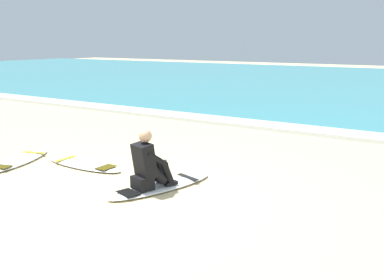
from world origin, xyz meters
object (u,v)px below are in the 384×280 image
surfboard_spare_far (19,160)px  surfboard_spare_near (84,164)px  surfer_seated (149,165)px  surfboard_main (162,186)px

surfboard_spare_far → surfboard_spare_near: bearing=20.8°
surfboard_spare_near → surfer_seated: bearing=-13.5°
surfboard_main → surfboard_spare_far: (-3.29, -0.26, 0.00)m
surfer_seated → surfboard_spare_far: (-3.23, -0.02, -0.40)m
surfboard_spare_near → surfboard_spare_far: (-1.28, -0.49, 0.00)m
surfer_seated → surfboard_spare_far: bearing=-179.6°
surfer_seated → surfboard_spare_near: size_ratio=0.52×
surfer_seated → surfboard_spare_near: (-1.94, 0.47, -0.40)m
surfboard_spare_near → surfboard_spare_far: same height
surfboard_main → surfer_seated: (-0.07, -0.24, 0.40)m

